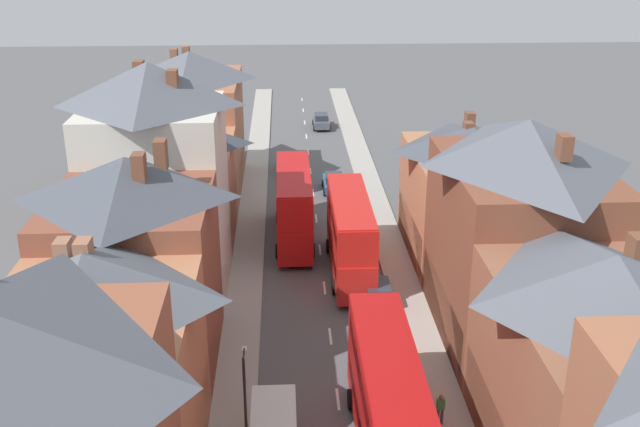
{
  "coord_description": "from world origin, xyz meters",
  "views": [
    {
      "loc": [
        -2.42,
        -12.95,
        22.15
      ],
      "look_at": [
        0.2,
        39.86,
        1.26
      ],
      "focal_mm": 42.0,
      "sensor_mm": 36.0,
      "label": 1
    }
  ],
  "objects_px": {
    "pedestrian_mid_left": "(440,408)",
    "street_lamp": "(245,403)",
    "double_decker_bus_lead": "(350,234)",
    "double_decker_bus_far_approaching": "(294,205)",
    "car_near_blue": "(334,182)",
    "double_decker_bus_mid_street": "(387,400)",
    "car_parked_left_a": "(321,121)",
    "car_mid_black": "(377,294)",
    "car_parked_right_a": "(291,162)"
  },
  "relations": [
    {
      "from": "double_decker_bus_far_approaching",
      "to": "car_mid_black",
      "type": "xyz_separation_m",
      "value": [
        4.91,
        -10.35,
        -2.02
      ]
    },
    {
      "from": "double_decker_bus_mid_street",
      "to": "double_decker_bus_far_approaching",
      "type": "relative_size",
      "value": 1.0
    },
    {
      "from": "car_near_blue",
      "to": "car_parked_left_a",
      "type": "bearing_deg",
      "value": 90.0
    },
    {
      "from": "double_decker_bus_far_approaching",
      "to": "car_parked_right_a",
      "type": "xyz_separation_m",
      "value": [
        0.01,
        16.55,
        -2.0
      ]
    },
    {
      "from": "double_decker_bus_lead",
      "to": "car_parked_left_a",
      "type": "height_order",
      "value": "double_decker_bus_lead"
    },
    {
      "from": "car_parked_right_a",
      "to": "double_decker_bus_far_approaching",
      "type": "bearing_deg",
      "value": -90.03
    },
    {
      "from": "double_decker_bus_far_approaching",
      "to": "pedestrian_mid_left",
      "type": "height_order",
      "value": "double_decker_bus_far_approaching"
    },
    {
      "from": "double_decker_bus_far_approaching",
      "to": "car_parked_right_a",
      "type": "relative_size",
      "value": 2.36
    },
    {
      "from": "car_mid_black",
      "to": "street_lamp",
      "type": "relative_size",
      "value": 0.77
    },
    {
      "from": "pedestrian_mid_left",
      "to": "street_lamp",
      "type": "relative_size",
      "value": 0.29
    },
    {
      "from": "double_decker_bus_lead",
      "to": "street_lamp",
      "type": "height_order",
      "value": "street_lamp"
    },
    {
      "from": "car_near_blue",
      "to": "car_parked_left_a",
      "type": "height_order",
      "value": "car_parked_left_a"
    },
    {
      "from": "car_mid_black",
      "to": "double_decker_bus_lead",
      "type": "bearing_deg",
      "value": 105.6
    },
    {
      "from": "car_near_blue",
      "to": "car_mid_black",
      "type": "height_order",
      "value": "same"
    },
    {
      "from": "car_parked_right_a",
      "to": "car_mid_black",
      "type": "distance_m",
      "value": 27.35
    },
    {
      "from": "double_decker_bus_lead",
      "to": "car_parked_left_a",
      "type": "relative_size",
      "value": 2.53
    },
    {
      "from": "car_parked_right_a",
      "to": "car_mid_black",
      "type": "xyz_separation_m",
      "value": [
        4.9,
        -26.9,
        -0.01
      ]
    },
    {
      "from": "car_near_blue",
      "to": "street_lamp",
      "type": "height_order",
      "value": "street_lamp"
    },
    {
      "from": "car_parked_right_a",
      "to": "double_decker_bus_lead",
      "type": "bearing_deg",
      "value": -80.82
    },
    {
      "from": "pedestrian_mid_left",
      "to": "street_lamp",
      "type": "height_order",
      "value": "street_lamp"
    },
    {
      "from": "double_decker_bus_lead",
      "to": "car_parked_left_a",
      "type": "bearing_deg",
      "value": 89.99
    },
    {
      "from": "double_decker_bus_far_approaching",
      "to": "car_near_blue",
      "type": "distance_m",
      "value": 11.31
    },
    {
      "from": "car_near_blue",
      "to": "car_mid_black",
      "type": "relative_size",
      "value": 0.91
    },
    {
      "from": "car_parked_right_a",
      "to": "pedestrian_mid_left",
      "type": "bearing_deg",
      "value": -80.62
    },
    {
      "from": "car_mid_black",
      "to": "car_parked_left_a",
      "type": "bearing_deg",
      "value": 91.77
    },
    {
      "from": "car_near_blue",
      "to": "pedestrian_mid_left",
      "type": "height_order",
      "value": "pedestrian_mid_left"
    },
    {
      "from": "car_near_blue",
      "to": "car_mid_black",
      "type": "xyz_separation_m",
      "value": [
        1.3,
        -20.87,
        0.0
      ]
    },
    {
      "from": "double_decker_bus_lead",
      "to": "double_decker_bus_far_approaching",
      "type": "height_order",
      "value": "same"
    },
    {
      "from": "double_decker_bus_lead",
      "to": "street_lamp",
      "type": "distance_m",
      "value": 19.67
    },
    {
      "from": "car_parked_right_a",
      "to": "street_lamp",
      "type": "relative_size",
      "value": 0.83
    },
    {
      "from": "car_parked_left_a",
      "to": "pedestrian_mid_left",
      "type": "height_order",
      "value": "pedestrian_mid_left"
    },
    {
      "from": "double_decker_bus_lead",
      "to": "double_decker_bus_mid_street",
      "type": "height_order",
      "value": "same"
    },
    {
      "from": "car_mid_black",
      "to": "street_lamp",
      "type": "xyz_separation_m",
      "value": [
        -7.35,
        -14.02,
        2.44
      ]
    },
    {
      "from": "car_parked_left_a",
      "to": "car_parked_right_a",
      "type": "bearing_deg",
      "value": -103.37
    },
    {
      "from": "car_near_blue",
      "to": "car_parked_right_a",
      "type": "height_order",
      "value": "car_parked_right_a"
    },
    {
      "from": "double_decker_bus_lead",
      "to": "car_parked_left_a",
      "type": "distance_m",
      "value": 37.41
    },
    {
      "from": "car_parked_right_a",
      "to": "pedestrian_mid_left",
      "type": "relative_size",
      "value": 2.85
    },
    {
      "from": "car_parked_right_a",
      "to": "car_mid_black",
      "type": "bearing_deg",
      "value": -79.68
    },
    {
      "from": "pedestrian_mid_left",
      "to": "double_decker_bus_mid_street",
      "type": "bearing_deg",
      "value": -148.47
    },
    {
      "from": "double_decker_bus_mid_street",
      "to": "car_parked_right_a",
      "type": "relative_size",
      "value": 2.36
    },
    {
      "from": "double_decker_bus_mid_street",
      "to": "car_mid_black",
      "type": "distance_m",
      "value": 13.74
    },
    {
      "from": "double_decker_bus_mid_street",
      "to": "car_near_blue",
      "type": "bearing_deg",
      "value": 89.98
    },
    {
      "from": "car_parked_left_a",
      "to": "pedestrian_mid_left",
      "type": "bearing_deg",
      "value": -87.03
    },
    {
      "from": "double_decker_bus_lead",
      "to": "double_decker_bus_far_approaching",
      "type": "relative_size",
      "value": 1.0
    },
    {
      "from": "pedestrian_mid_left",
      "to": "street_lamp",
      "type": "distance_m",
      "value": 9.38
    },
    {
      "from": "double_decker_bus_lead",
      "to": "double_decker_bus_mid_street",
      "type": "relative_size",
      "value": 1.0
    },
    {
      "from": "double_decker_bus_far_approaching",
      "to": "car_parked_right_a",
      "type": "distance_m",
      "value": 16.67
    },
    {
      "from": "car_parked_left_a",
      "to": "pedestrian_mid_left",
      "type": "relative_size",
      "value": 2.66
    },
    {
      "from": "double_decker_bus_mid_street",
      "to": "car_parked_left_a",
      "type": "xyz_separation_m",
      "value": [
        0.01,
        55.57,
        -1.98
      ]
    },
    {
      "from": "double_decker_bus_lead",
      "to": "car_parked_right_a",
      "type": "distance_m",
      "value": 22.59
    }
  ]
}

